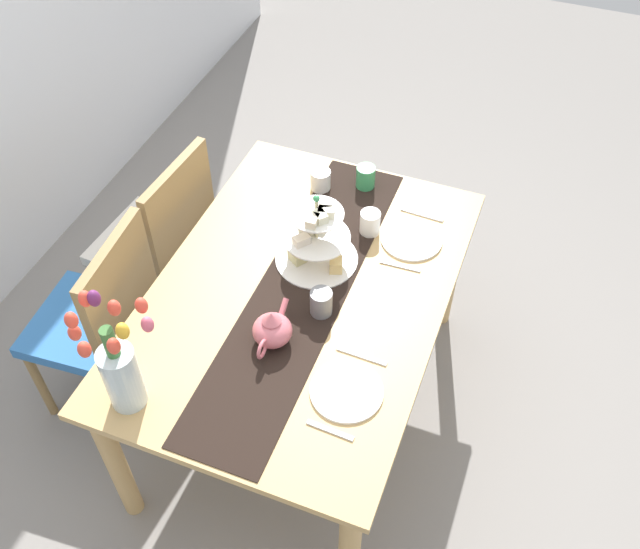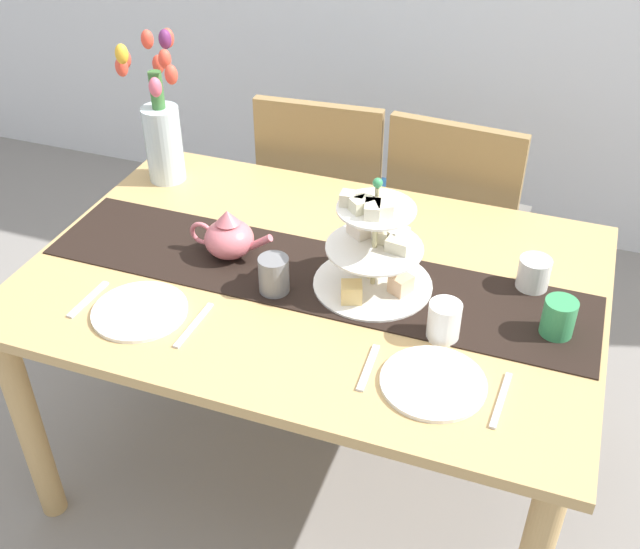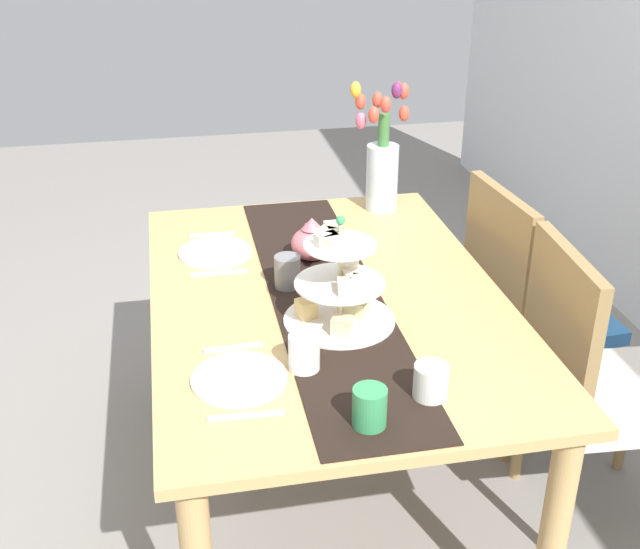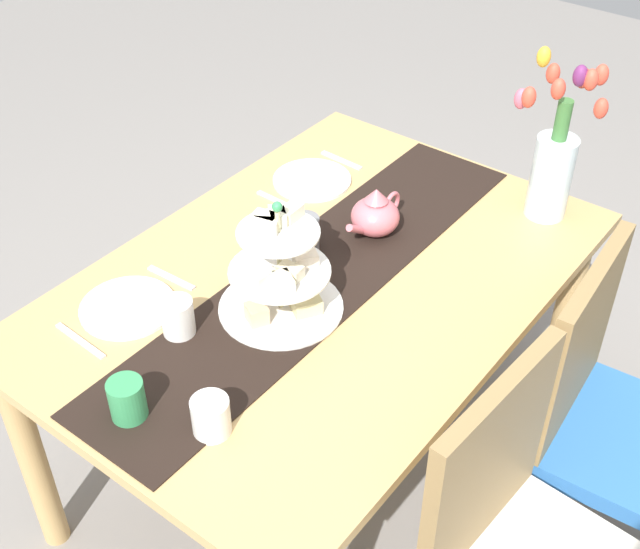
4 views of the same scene
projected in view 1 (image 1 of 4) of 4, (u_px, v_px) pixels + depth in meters
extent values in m
plane|color=gray|center=(304.00, 402.00, 3.03)|extent=(8.00, 8.00, 0.00)
cube|color=tan|center=(300.00, 293.00, 2.51)|extent=(1.46, 0.99, 0.03)
cylinder|color=tan|center=(451.00, 267.00, 3.09)|extent=(0.07, 0.07, 0.69)
cylinder|color=tan|center=(116.00, 462.00, 2.46)|extent=(0.07, 0.07, 0.69)
cylinder|color=tan|center=(270.00, 219.00, 3.29)|extent=(0.07, 0.07, 0.69)
cylinder|color=olive|center=(85.00, 317.00, 3.08)|extent=(0.04, 0.04, 0.41)
cylinder|color=olive|center=(40.00, 384.00, 2.85)|extent=(0.04, 0.04, 0.41)
cylinder|color=olive|center=(162.00, 336.00, 3.01)|extent=(0.04, 0.04, 0.41)
cylinder|color=olive|center=(122.00, 406.00, 2.78)|extent=(0.04, 0.04, 0.41)
cube|color=#3370B7|center=(89.00, 324.00, 2.76)|extent=(0.45, 0.45, 0.05)
cube|color=olive|center=(120.00, 292.00, 2.54)|extent=(0.42, 0.07, 0.45)
cylinder|color=olive|center=(149.00, 242.00, 3.39)|extent=(0.04, 0.04, 0.41)
cylinder|color=olive|center=(103.00, 294.00, 3.17)|extent=(0.04, 0.04, 0.41)
cylinder|color=olive|center=(215.00, 266.00, 3.29)|extent=(0.04, 0.04, 0.41)
cylinder|color=olive|center=(172.00, 321.00, 3.07)|extent=(0.04, 0.04, 0.41)
cube|color=silver|center=(151.00, 244.00, 3.06)|extent=(0.45, 0.45, 0.05)
cube|color=olive|center=(181.00, 213.00, 2.82)|extent=(0.42, 0.06, 0.45)
cube|color=black|center=(302.00, 290.00, 2.49)|extent=(1.43, 0.31, 0.00)
cylinder|color=beige|center=(317.00, 231.00, 2.49)|extent=(0.01, 0.01, 0.28)
cylinder|color=white|center=(317.00, 259.00, 2.59)|extent=(0.30, 0.30, 0.01)
cylinder|color=white|center=(317.00, 237.00, 2.51)|extent=(0.24, 0.24, 0.01)
cylinder|color=white|center=(316.00, 214.00, 2.43)|extent=(0.19, 0.19, 0.01)
cube|color=beige|center=(327.00, 241.00, 2.62)|extent=(0.06, 0.07, 0.05)
cube|color=beige|center=(299.00, 255.00, 2.57)|extent=(0.09, 0.09, 0.04)
cube|color=#EECA7B|center=(336.00, 265.00, 2.53)|extent=(0.06, 0.06, 0.05)
cube|color=beige|center=(321.00, 222.00, 2.53)|extent=(0.06, 0.04, 0.03)
cube|color=#ECE5CB|center=(308.00, 222.00, 2.54)|extent=(0.06, 0.07, 0.03)
cube|color=beige|center=(307.00, 229.00, 2.51)|extent=(0.04, 0.06, 0.03)
cube|color=beige|center=(301.00, 240.00, 2.47)|extent=(0.07, 0.06, 0.03)
cube|color=beige|center=(313.00, 221.00, 2.38)|extent=(0.06, 0.04, 0.03)
cube|color=beige|center=(320.00, 216.00, 2.39)|extent=(0.06, 0.07, 0.03)
cube|color=beige|center=(326.00, 212.00, 2.41)|extent=(0.05, 0.06, 0.03)
cube|color=#F0E0C4|center=(324.00, 207.00, 2.42)|extent=(0.06, 0.07, 0.03)
sphere|color=#389356|center=(316.00, 198.00, 2.38)|extent=(0.02, 0.02, 0.02)
ellipsoid|color=#D66B75|center=(272.00, 330.00, 2.31)|extent=(0.13, 0.13, 0.10)
cone|color=#D66B75|center=(271.00, 317.00, 2.26)|extent=(0.06, 0.06, 0.04)
cylinder|color=#D66B75|center=(283.00, 309.00, 2.36)|extent=(0.07, 0.02, 0.06)
torus|color=#D66B75|center=(262.00, 349.00, 2.26)|extent=(0.07, 0.01, 0.07)
cylinder|color=silver|center=(122.00, 377.00, 2.11)|extent=(0.11, 0.11, 0.23)
cylinder|color=#3D7538|center=(110.00, 343.00, 1.99)|extent=(0.04, 0.04, 0.12)
ellipsoid|color=#EF4C38|center=(114.00, 308.00, 1.93)|extent=(0.04, 0.04, 0.06)
ellipsoid|color=#6B2860|center=(94.00, 298.00, 1.90)|extent=(0.04, 0.04, 0.06)
ellipsoid|color=#EF4C38|center=(85.00, 299.00, 1.91)|extent=(0.04, 0.04, 0.06)
ellipsoid|color=#EF4C38|center=(75.00, 333.00, 1.95)|extent=(0.04, 0.04, 0.06)
ellipsoid|color=#EF4C38|center=(71.00, 320.00, 1.88)|extent=(0.04, 0.04, 0.06)
ellipsoid|color=#EF4C38|center=(84.00, 349.00, 1.87)|extent=(0.04, 0.04, 0.06)
ellipsoid|color=#EF4C38|center=(114.00, 346.00, 1.87)|extent=(0.04, 0.04, 0.06)
ellipsoid|color=yellow|center=(123.00, 331.00, 1.84)|extent=(0.04, 0.04, 0.06)
ellipsoid|color=#E5607A|center=(147.00, 324.00, 1.96)|extent=(0.04, 0.04, 0.06)
ellipsoid|color=#EF4C38|center=(141.00, 306.00, 1.97)|extent=(0.04, 0.04, 0.06)
cylinder|color=white|center=(321.00, 180.00, 2.83)|extent=(0.08, 0.08, 0.08)
cylinder|color=white|center=(347.00, 391.00, 2.21)|extent=(0.23, 0.23, 0.01)
cube|color=silver|center=(330.00, 430.00, 2.12)|extent=(0.02, 0.15, 0.01)
cube|color=silver|center=(362.00, 356.00, 2.30)|extent=(0.02, 0.17, 0.01)
cylinder|color=white|center=(411.00, 239.00, 2.66)|extent=(0.23, 0.23, 0.01)
cube|color=silver|center=(400.00, 266.00, 2.57)|extent=(0.02, 0.15, 0.01)
cube|color=silver|center=(422.00, 215.00, 2.76)|extent=(0.02, 0.17, 0.01)
cylinder|color=slate|center=(321.00, 302.00, 2.39)|extent=(0.08, 0.08, 0.09)
cylinder|color=white|center=(370.00, 223.00, 2.66)|extent=(0.08, 0.08, 0.09)
cylinder|color=#389356|center=(366.00, 177.00, 2.84)|extent=(0.08, 0.08, 0.09)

